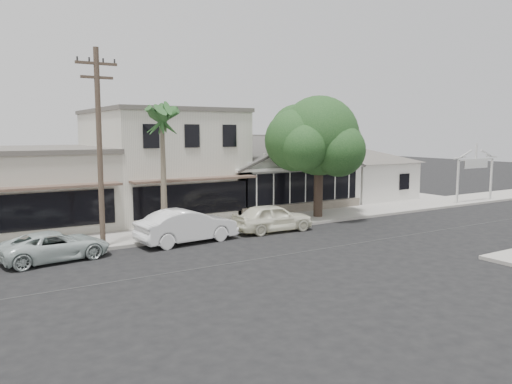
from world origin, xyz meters
TOP-DOWN VIEW (x-y plane):
  - ground at (0.00, 0.00)m, footprint 140.00×140.00m
  - sidewalk_north at (-8.00, 6.75)m, footprint 90.00×3.50m
  - corner_shop at (5.00, 12.47)m, footprint 10.40×8.60m
  - side_cottage at (13.20, 11.50)m, footprint 6.00×6.00m
  - arch_sign at (18.40, 5.30)m, footprint 4.12×0.12m
  - row_building_near at (-3.00, 13.50)m, footprint 8.00×10.00m
  - row_building_midnear at (-12.00, 13.50)m, footprint 10.00×10.00m
  - utility_pole at (-9.00, 5.20)m, footprint 1.80×0.24m
  - car_0 at (-0.15, 4.55)m, footprint 4.50×1.98m
  - car_1 at (-5.15, 4.50)m, footprint 5.07×2.19m
  - car_2 at (-11.20, 4.31)m, footprint 4.63×2.58m
  - shade_tree at (4.39, 6.62)m, footprint 6.76×6.12m
  - palm_east at (-5.49, 6.57)m, footprint 2.66×2.66m

SIDE VIEW (x-z plane):
  - ground at x=0.00m, z-range 0.00..0.00m
  - sidewalk_north at x=-8.00m, z-range 0.00..0.15m
  - car_2 at x=-11.20m, z-range 0.00..1.22m
  - car_0 at x=-0.15m, z-range 0.00..1.51m
  - car_1 at x=-5.15m, z-range 0.00..1.63m
  - side_cottage at x=13.20m, z-range 0.00..3.00m
  - row_building_midnear at x=-12.00m, z-range 0.00..4.20m
  - corner_shop at x=5.00m, z-range 0.07..5.17m
  - arch_sign at x=18.40m, z-range 1.18..5.13m
  - row_building_near at x=-3.00m, z-range 0.00..6.50m
  - utility_pole at x=-9.00m, z-range 0.29..9.29m
  - shade_tree at x=4.39m, z-range 1.19..8.69m
  - palm_east at x=-5.49m, z-range 2.48..9.56m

